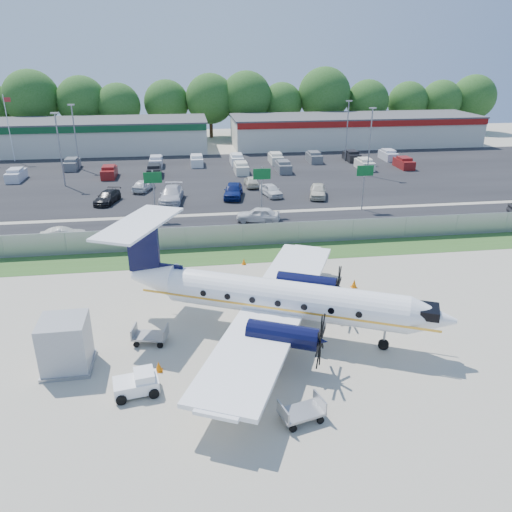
{
  "coord_description": "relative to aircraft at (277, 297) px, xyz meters",
  "views": [
    {
      "loc": [
        -4.66,
        -26.85,
        16.03
      ],
      "look_at": [
        0.0,
        6.0,
        2.3
      ],
      "focal_mm": 35.0,
      "sensor_mm": 36.0,
      "label": 1
    }
  ],
  "objects": [
    {
      "name": "parked_car_b",
      "position": [
        -6.77,
        29.85,
        -2.44
      ],
      "size": [
        2.95,
        6.06,
        1.7
      ],
      "primitive_type": "imported",
      "rotation": [
        0.0,
        0.0,
        -0.1
      ],
      "color": "silver",
      "rests_on": "ground"
    },
    {
      "name": "road_car_west",
      "position": [
        -16.22,
        18.12,
        -2.44
      ],
      "size": [
        4.12,
        1.93,
        1.31
      ],
      "primitive_type": "imported",
      "rotation": [
        0.0,
        0.0,
        1.71
      ],
      "color": "beige",
      "rests_on": "ground"
    },
    {
      "name": "far_parking_rows",
      "position": [
        -0.31,
        45.89,
        -2.44
      ],
      "size": [
        56.0,
        10.0,
        1.6
      ],
      "primitive_type": null,
      "color": "gray",
      "rests_on": "ground"
    },
    {
      "name": "building_east",
      "position": [
        25.69,
        62.87,
        0.19
      ],
      "size": [
        44.4,
        12.4,
        5.24
      ],
      "color": "beige",
      "rests_on": "ground"
    },
    {
      "name": "perimeter_fence",
      "position": [
        -0.31,
        14.89,
        -1.43
      ],
      "size": [
        120.0,
        0.06,
        1.99
      ],
      "color": "gray",
      "rests_on": "ground"
    },
    {
      "name": "ground",
      "position": [
        -0.31,
        0.89,
        -2.44
      ],
      "size": [
        170.0,
        170.0,
        0.0
      ],
      "primitive_type": "plane",
      "color": "#B2AA96",
      "rests_on": "ground"
    },
    {
      "name": "tree_line",
      "position": [
        -0.31,
        74.89,
        -2.44
      ],
      "size": [
        112.0,
        6.0,
        14.0
      ],
      "primitive_type": null,
      "color": "#225117",
      "rests_on": "ground"
    },
    {
      "name": "parking_lot",
      "position": [
        -0.31,
        40.89,
        -2.42
      ],
      "size": [
        170.0,
        32.0,
        0.02
      ],
      "primitive_type": "cube",
      "color": "black",
      "rests_on": "ground"
    },
    {
      "name": "pushback_tug",
      "position": [
        -7.94,
        -4.66,
        -1.87
      ],
      "size": [
        2.39,
        1.9,
        1.19
      ],
      "color": "white",
      "rests_on": "ground"
    },
    {
      "name": "light_pole_ne",
      "position": [
        19.69,
        38.89,
        2.8
      ],
      "size": [
        0.9,
        0.35,
        9.09
      ],
      "color": "gray",
      "rests_on": "ground"
    },
    {
      "name": "flagpole_east",
      "position": [
        -31.24,
        55.89,
        3.21
      ],
      "size": [
        1.06,
        0.12,
        10.0
      ],
      "color": "white",
      "rests_on": "ground"
    },
    {
      "name": "parked_car_a",
      "position": [
        -13.95,
        30.33,
        -2.44
      ],
      "size": [
        3.04,
        4.98,
        1.35
      ],
      "primitive_type": "imported",
      "rotation": [
        0.0,
        0.0,
        -0.26
      ],
      "color": "black",
      "rests_on": "ground"
    },
    {
      "name": "sign_left",
      "position": [
        -8.31,
        23.8,
        1.18
      ],
      "size": [
        1.8,
        0.26,
        5.0
      ],
      "color": "gray",
      "rests_on": "ground"
    },
    {
      "name": "cone_port_wing",
      "position": [
        -7.01,
        -2.96,
        -2.16
      ],
      "size": [
        0.41,
        0.41,
        0.59
      ],
      "color": "orange",
      "rests_on": "ground"
    },
    {
      "name": "sign_right",
      "position": [
        13.69,
        23.8,
        1.18
      ],
      "size": [
        1.8,
        0.26,
        5.0
      ],
      "color": "gray",
      "rests_on": "ground"
    },
    {
      "name": "parked_car_e",
      "position": [
        10.21,
        29.34,
        -2.44
      ],
      "size": [
        2.97,
        4.89,
        1.56
      ],
      "primitive_type": "imported",
      "rotation": [
        0.0,
        0.0,
        -0.26
      ],
      "color": "beige",
      "rests_on": "ground"
    },
    {
      "name": "light_pole_se",
      "position": [
        19.69,
        48.89,
        2.8
      ],
      "size": [
        0.9,
        0.35,
        9.09
      ],
      "color": "gray",
      "rests_on": "ground"
    },
    {
      "name": "parked_car_f",
      "position": [
        -10.29,
        35.2,
        -2.44
      ],
      "size": [
        2.88,
        4.45,
        1.41
      ],
      "primitive_type": "imported",
      "rotation": [
        0.0,
        0.0,
        2.82
      ],
      "color": "silver",
      "rests_on": "ground"
    },
    {
      "name": "aircraft",
      "position": [
        0.0,
        0.0,
        0.0
      ],
      "size": [
        20.25,
        19.64,
        6.31
      ],
      "color": "white",
      "rests_on": "ground"
    },
    {
      "name": "building_west",
      "position": [
        -24.31,
        62.87,
        0.19
      ],
      "size": [
        46.4,
        12.4,
        5.24
      ],
      "color": "beige",
      "rests_on": "ground"
    },
    {
      "name": "sign_mid",
      "position": [
        2.69,
        23.8,
        1.18
      ],
      "size": [
        1.8,
        0.26,
        5.0
      ],
      "color": "gray",
      "rests_on": "ground"
    },
    {
      "name": "light_pole_nw",
      "position": [
        -20.31,
        38.89,
        2.8
      ],
      "size": [
        0.9,
        0.35,
        9.09
      ],
      "color": "gray",
      "rests_on": "ground"
    },
    {
      "name": "access_road",
      "position": [
        -0.31,
        19.89,
        -2.42
      ],
      "size": [
        170.0,
        8.0,
        0.02
      ],
      "primitive_type": "cube",
      "color": "black",
      "rests_on": "ground"
    },
    {
      "name": "grass_verge",
      "position": [
        -0.31,
        12.89,
        -2.43
      ],
      "size": [
        170.0,
        4.0,
        0.02
      ],
      "primitive_type": "cube",
      "color": "#2D561E",
      "rests_on": "ground"
    },
    {
      "name": "light_pole_sw",
      "position": [
        -20.31,
        48.89,
        2.8
      ],
      "size": [
        0.9,
        0.35,
        9.09
      ],
      "color": "gray",
      "rests_on": "ground"
    },
    {
      "name": "parked_car_g",
      "position": [
        3.13,
        35.37,
        -2.44
      ],
      "size": [
        1.63,
        4.01,
        1.36
      ],
      "primitive_type": "imported",
      "rotation": [
        0.0,
        0.0,
        3.14
      ],
      "color": "beige",
      "rests_on": "ground"
    },
    {
      "name": "cone_starboard_wing",
      "position": [
        -0.75,
        10.79,
        -2.2
      ],
      "size": [
        0.35,
        0.35,
        0.5
      ],
      "color": "orange",
      "rests_on": "ground"
    },
    {
      "name": "parked_car_d",
      "position": [
        4.86,
        30.64,
        -2.44
      ],
      "size": [
        2.57,
        4.37,
        1.4
      ],
      "primitive_type": "imported",
      "rotation": [
        0.0,
        0.0,
        0.24
      ],
      "color": "silver",
      "rests_on": "ground"
    },
    {
      "name": "parked_car_c",
      "position": [
        0.37,
        30.58,
        -2.44
      ],
      "size": [
        2.89,
        5.3,
        1.71
      ],
      "primitive_type": "imported",
      "rotation": [
        0.0,
        0.0,
        -0.18
      ],
      "color": "navy",
      "rests_on": "ground"
    },
    {
      "name": "cone_nose",
      "position": [
        6.72,
        5.48,
        -2.15
      ],
      "size": [
        0.43,
        0.43,
        0.61
      ],
      "color": "orange",
      "rests_on": "ground"
    },
    {
      "name": "service_container",
      "position": [
        -11.88,
        -1.88,
        -1.08
      ],
      "size": [
        2.66,
        2.66,
        2.91
      ],
      "color": "#A3A6AA",
      "rests_on": "ground"
    },
    {
      "name": "road_car_mid",
      "position": [
        1.96,
        21.36,
        -2.44
      ],
      "size": [
        4.67,
        2.83,
        1.49
      ],
      "primitive_type": "imported",
      "rotation": [
        0.0,
        0.0,
        -1.83
      ],
      "color": "silver",
      "rests_on": "ground"
    },
    {
      "name": "baggage_cart_far",
      "position": [
        -7.59,
        -0.01,
        -1.95
      ],
      "size": [
        2.2,
        1.58,
        1.05
      ],
      "color": "gray",
      "rests_on": "ground"
    },
    {
      "name": "baggage_cart_near",
      "position": [
        -0.26,
        -7.81,
        -1.94
      ],
      "size": [
        2.27,
        1.69,
        1.06
      ],
      "color": "gray",
      "rests_on": "ground"
    }
  ]
}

